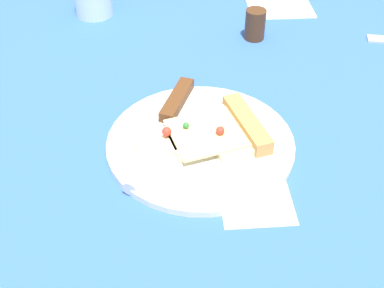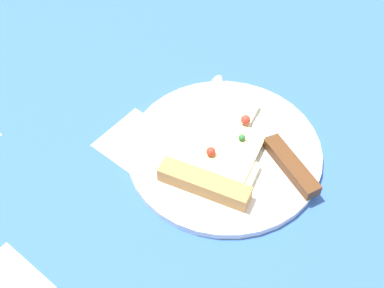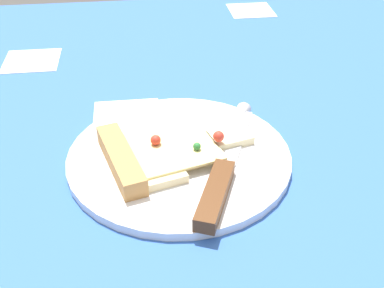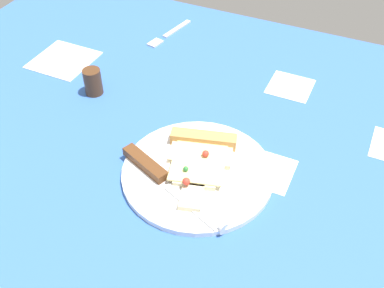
% 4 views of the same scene
% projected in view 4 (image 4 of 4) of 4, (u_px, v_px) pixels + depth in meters
% --- Properties ---
extents(ground_plane, '(1.34, 1.34, 0.03)m').
position_uv_depth(ground_plane, '(139.00, 206.00, 0.78)').
color(ground_plane, '#3360B7').
rests_on(ground_plane, ground).
extents(plate, '(0.26, 0.26, 0.01)m').
position_uv_depth(plate, '(198.00, 173.00, 0.81)').
color(plate, silver).
rests_on(plate, ground_plane).
extents(pizza_slice, '(0.19, 0.13, 0.03)m').
position_uv_depth(pizza_slice, '(200.00, 157.00, 0.82)').
color(pizza_slice, beige).
rests_on(pizza_slice, plate).
extents(knife, '(0.11, 0.23, 0.02)m').
position_uv_depth(knife, '(162.00, 178.00, 0.78)').
color(knife, silver).
rests_on(knife, plate).
extents(pepper_shaker, '(0.04, 0.04, 0.06)m').
position_uv_depth(pepper_shaker, '(93.00, 82.00, 0.97)').
color(pepper_shaker, '#4C2D19').
rests_on(pepper_shaker, ground_plane).
extents(fork, '(0.15, 0.05, 0.01)m').
position_uv_depth(fork, '(168.00, 34.00, 1.15)').
color(fork, silver).
rests_on(fork, ground_plane).
extents(napkin, '(0.13, 0.13, 0.00)m').
position_uv_depth(napkin, '(64.00, 60.00, 1.07)').
color(napkin, white).
rests_on(napkin, ground_plane).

